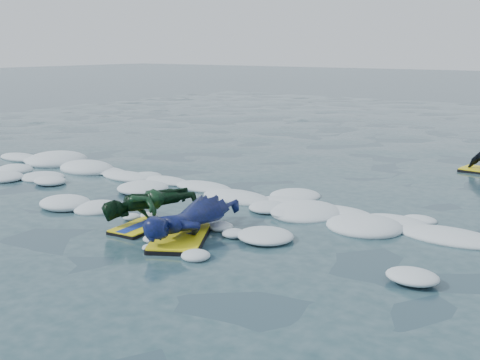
{
  "coord_description": "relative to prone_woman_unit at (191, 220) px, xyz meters",
  "views": [
    {
      "loc": [
        5.7,
        -6.33,
        2.46
      ],
      "look_at": [
        0.01,
        1.6,
        0.29
      ],
      "focal_mm": 45.0,
      "sensor_mm": 36.0,
      "label": 1
    }
  ],
  "objects": [
    {
      "name": "foam_band",
      "position": [
        -0.76,
        1.59,
        -0.24
      ],
      "size": [
        12.0,
        3.1,
        0.3
      ],
      "primitive_type": null,
      "color": "white",
      "rests_on": "ground"
    },
    {
      "name": "prone_woman_unit",
      "position": [
        0.0,
        0.0,
        0.0
      ],
      "size": [
        1.16,
        1.85,
        0.47
      ],
      "rotation": [
        0.0,
        0.0,
        2.09
      ],
      "color": "black",
      "rests_on": "ground"
    },
    {
      "name": "prone_child_unit",
      "position": [
        -0.79,
        0.05,
        0.02
      ],
      "size": [
        1.16,
        1.47,
        0.52
      ],
      "rotation": [
        0.0,
        0.0,
        1.68
      ],
      "color": "black",
      "rests_on": "ground"
    },
    {
      "name": "ground",
      "position": [
        -0.76,
        0.56,
        -0.24
      ],
      "size": [
        120.0,
        120.0,
        0.0
      ],
      "primitive_type": "plane",
      "color": "#172F38",
      "rests_on": "ground"
    }
  ]
}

